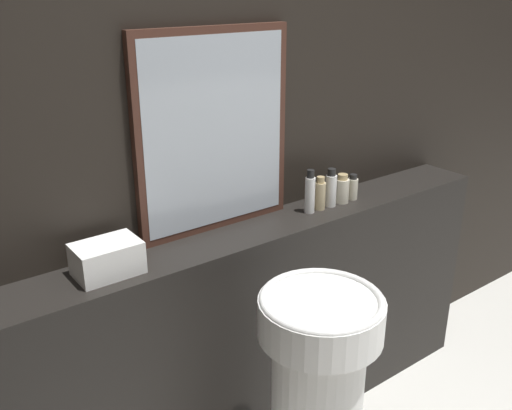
{
  "coord_description": "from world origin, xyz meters",
  "views": [
    {
      "loc": [
        -1.05,
        0.07,
        1.75
      ],
      "look_at": [
        -0.02,
        1.44,
        1.07
      ],
      "focal_mm": 40.0,
      "sensor_mm": 36.0,
      "label": 1
    }
  ],
  "objects_px": {
    "shampoo_bottle": "(310,193)",
    "lotion_bottle": "(331,189)",
    "towel_stack": "(107,258)",
    "mirror": "(215,133)",
    "conditioner_bottle": "(320,194)",
    "hand_soap_bottle": "(353,188)",
    "body_wash_bottle": "(342,189)",
    "pedestal_sink": "(317,404)"
  },
  "relations": [
    {
      "from": "hand_soap_bottle",
      "to": "body_wash_bottle",
      "type": "bearing_deg",
      "value": -180.0
    },
    {
      "from": "pedestal_sink",
      "to": "shampoo_bottle",
      "type": "height_order",
      "value": "shampoo_bottle"
    },
    {
      "from": "pedestal_sink",
      "to": "mirror",
      "type": "relative_size",
      "value": 1.27
    },
    {
      "from": "mirror",
      "to": "shampoo_bottle",
      "type": "height_order",
      "value": "mirror"
    },
    {
      "from": "towel_stack",
      "to": "lotion_bottle",
      "type": "relative_size",
      "value": 1.27
    },
    {
      "from": "conditioner_bottle",
      "to": "lotion_bottle",
      "type": "height_order",
      "value": "lotion_bottle"
    },
    {
      "from": "mirror",
      "to": "body_wash_bottle",
      "type": "xyz_separation_m",
      "value": [
        0.53,
        -0.1,
        -0.29
      ]
    },
    {
      "from": "mirror",
      "to": "towel_stack",
      "type": "bearing_deg",
      "value": -168.08
    },
    {
      "from": "pedestal_sink",
      "to": "lotion_bottle",
      "type": "bearing_deg",
      "value": 44.2
    },
    {
      "from": "shampoo_bottle",
      "to": "hand_soap_bottle",
      "type": "distance_m",
      "value": 0.23
    },
    {
      "from": "towel_stack",
      "to": "hand_soap_bottle",
      "type": "height_order",
      "value": "hand_soap_bottle"
    },
    {
      "from": "lotion_bottle",
      "to": "hand_soap_bottle",
      "type": "height_order",
      "value": "lotion_bottle"
    },
    {
      "from": "conditioner_bottle",
      "to": "pedestal_sink",
      "type": "bearing_deg",
      "value": -132.01
    },
    {
      "from": "shampoo_bottle",
      "to": "lotion_bottle",
      "type": "xyz_separation_m",
      "value": [
        0.11,
        0.0,
        -0.01
      ]
    },
    {
      "from": "pedestal_sink",
      "to": "body_wash_bottle",
      "type": "distance_m",
      "value": 0.83
    },
    {
      "from": "conditioner_bottle",
      "to": "towel_stack",
      "type": "bearing_deg",
      "value": 180.0
    },
    {
      "from": "pedestal_sink",
      "to": "mirror",
      "type": "xyz_separation_m",
      "value": [
        -0.01,
        0.54,
        0.78
      ]
    },
    {
      "from": "conditioner_bottle",
      "to": "shampoo_bottle",
      "type": "bearing_deg",
      "value": -180.0
    },
    {
      "from": "conditioner_bottle",
      "to": "lotion_bottle",
      "type": "bearing_deg",
      "value": -0.0
    },
    {
      "from": "mirror",
      "to": "hand_soap_bottle",
      "type": "height_order",
      "value": "mirror"
    },
    {
      "from": "mirror",
      "to": "hand_soap_bottle",
      "type": "distance_m",
      "value": 0.67
    },
    {
      "from": "shampoo_bottle",
      "to": "body_wash_bottle",
      "type": "distance_m",
      "value": 0.17
    },
    {
      "from": "body_wash_bottle",
      "to": "pedestal_sink",
      "type": "bearing_deg",
      "value": -139.49
    },
    {
      "from": "mirror",
      "to": "lotion_bottle",
      "type": "relative_size",
      "value": 4.53
    },
    {
      "from": "shampoo_bottle",
      "to": "lotion_bottle",
      "type": "distance_m",
      "value": 0.11
    },
    {
      "from": "mirror",
      "to": "lotion_bottle",
      "type": "xyz_separation_m",
      "value": [
        0.47,
        -0.1,
        -0.28
      ]
    },
    {
      "from": "shampoo_bottle",
      "to": "body_wash_bottle",
      "type": "height_order",
      "value": "shampoo_bottle"
    },
    {
      "from": "mirror",
      "to": "conditioner_bottle",
      "type": "bearing_deg",
      "value": -13.2
    },
    {
      "from": "shampoo_bottle",
      "to": "lotion_bottle",
      "type": "relative_size",
      "value": 1.11
    },
    {
      "from": "towel_stack",
      "to": "shampoo_bottle",
      "type": "xyz_separation_m",
      "value": [
        0.81,
        -0.0,
        0.03
      ]
    },
    {
      "from": "mirror",
      "to": "shampoo_bottle",
      "type": "bearing_deg",
      "value": -15.09
    },
    {
      "from": "pedestal_sink",
      "to": "lotion_bottle",
      "type": "relative_size",
      "value": 5.75
    },
    {
      "from": "pedestal_sink",
      "to": "lotion_bottle",
      "type": "distance_m",
      "value": 0.81
    },
    {
      "from": "shampoo_bottle",
      "to": "hand_soap_bottle",
      "type": "height_order",
      "value": "shampoo_bottle"
    },
    {
      "from": "lotion_bottle",
      "to": "hand_soap_bottle",
      "type": "bearing_deg",
      "value": 0.0
    },
    {
      "from": "towel_stack",
      "to": "shampoo_bottle",
      "type": "height_order",
      "value": "shampoo_bottle"
    },
    {
      "from": "body_wash_bottle",
      "to": "towel_stack",
      "type": "bearing_deg",
      "value": 180.0
    },
    {
      "from": "mirror",
      "to": "conditioner_bottle",
      "type": "distance_m",
      "value": 0.51
    },
    {
      "from": "shampoo_bottle",
      "to": "conditioner_bottle",
      "type": "bearing_deg",
      "value": 0.0
    },
    {
      "from": "conditioner_bottle",
      "to": "lotion_bottle",
      "type": "relative_size",
      "value": 0.86
    },
    {
      "from": "towel_stack",
      "to": "hand_soap_bottle",
      "type": "distance_m",
      "value": 1.05
    },
    {
      "from": "lotion_bottle",
      "to": "body_wash_bottle",
      "type": "xyz_separation_m",
      "value": [
        0.06,
        0.0,
        -0.02
      ]
    }
  ]
}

